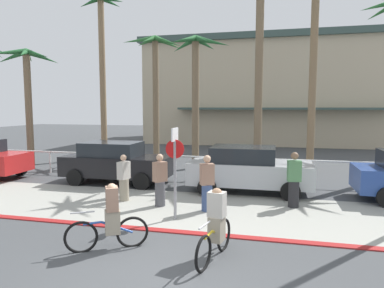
# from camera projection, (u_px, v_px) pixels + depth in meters

# --- Properties ---
(ground_plane) EXTENTS (80.00, 80.00, 0.00)m
(ground_plane) POSITION_uv_depth(u_px,v_px,m) (229.00, 175.00, 16.25)
(ground_plane) COLOR #424447
(sidewalk_strip) EXTENTS (44.00, 4.00, 0.02)m
(sidewalk_strip) POSITION_uv_depth(u_px,v_px,m) (204.00, 210.00, 10.64)
(sidewalk_strip) COLOR #9E9E93
(sidewalk_strip) RESTS_ON ground
(curb_paint) EXTENTS (44.00, 0.24, 0.03)m
(curb_paint) POSITION_uv_depth(u_px,v_px,m) (187.00, 233.00, 8.70)
(curb_paint) COLOR maroon
(curb_paint) RESTS_ON ground
(building_backdrop) EXTENTS (23.08, 12.83, 8.89)m
(building_backdrop) POSITION_uv_depth(u_px,v_px,m) (279.00, 92.00, 32.36)
(building_backdrop) COLOR #BCAD8E
(building_backdrop) RESTS_ON ground
(rail_fence) EXTENTS (21.54, 0.08, 1.04)m
(rail_fence) POSITION_uv_depth(u_px,v_px,m) (224.00, 162.00, 14.71)
(rail_fence) COLOR white
(rail_fence) RESTS_ON ground
(stop_sign_bike_lane) EXTENTS (0.52, 0.56, 2.56)m
(stop_sign_bike_lane) POSITION_uv_depth(u_px,v_px,m) (175.00, 160.00, 9.58)
(stop_sign_bike_lane) COLOR gray
(stop_sign_bike_lane) RESTS_ON ground
(palm_tree_1) EXTENTS (3.15, 3.38, 6.18)m
(palm_tree_1) POSITION_uv_depth(u_px,v_px,m) (27.00, 78.00, 18.54)
(palm_tree_1) COLOR #756047
(palm_tree_1) RESTS_ON ground
(palm_tree_2) EXTENTS (2.85, 3.02, 9.63)m
(palm_tree_2) POSITION_uv_depth(u_px,v_px,m) (101.00, 46.00, 20.64)
(palm_tree_2) COLOR #846B4C
(palm_tree_2) RESTS_ON ground
(palm_tree_3) EXTENTS (3.30, 2.91, 7.21)m
(palm_tree_3) POSITION_uv_depth(u_px,v_px,m) (156.00, 68.00, 20.24)
(palm_tree_3) COLOR #756047
(palm_tree_3) RESTS_ON ground
(palm_tree_4) EXTENTS (3.15, 3.15, 6.65)m
(palm_tree_4) POSITION_uv_depth(u_px,v_px,m) (196.00, 70.00, 17.42)
(palm_tree_4) COLOR #756047
(palm_tree_4) RESTS_ON ground
(palm_tree_5) EXTENTS (3.01, 3.39, 9.83)m
(palm_tree_5) POSITION_uv_depth(u_px,v_px,m) (261.00, 15.00, 15.58)
(palm_tree_5) COLOR #756047
(palm_tree_5) RESTS_ON ground
(palm_tree_6) EXTENTS (3.36, 3.61, 9.29)m
(palm_tree_6) POSITION_uv_depth(u_px,v_px,m) (314.00, 24.00, 16.58)
(palm_tree_6) COLOR #846B4C
(palm_tree_6) RESTS_ON ground
(car_black_1) EXTENTS (4.40, 2.02, 1.69)m
(car_black_1) POSITION_uv_depth(u_px,v_px,m) (116.00, 162.00, 14.38)
(car_black_1) COLOR black
(car_black_1) RESTS_ON ground
(car_silver_2) EXTENTS (4.40, 2.02, 1.69)m
(car_silver_2) POSITION_uv_depth(u_px,v_px,m) (248.00, 169.00, 12.76)
(car_silver_2) COLOR #B2B7BC
(car_silver_2) RESTS_ON ground
(cyclist_blue_0) EXTENTS (1.60, 0.96, 1.50)m
(cyclist_blue_0) POSITION_uv_depth(u_px,v_px,m) (110.00, 218.00, 7.67)
(cyclist_blue_0) COLOR black
(cyclist_blue_0) RESTS_ON ground
(cyclist_yellow_1) EXTENTS (0.45, 1.79, 1.50)m
(cyclist_yellow_1) POSITION_uv_depth(u_px,v_px,m) (216.00, 225.00, 7.21)
(cyclist_yellow_1) COLOR black
(cyclist_yellow_1) RESTS_ON ground
(pedestrian_0) EXTENTS (0.47, 0.43, 1.71)m
(pedestrian_0) POSITION_uv_depth(u_px,v_px,m) (207.00, 186.00, 10.43)
(pedestrian_0) COLOR #384C7A
(pedestrian_0) RESTS_ON ground
(pedestrian_1) EXTENTS (0.39, 0.45, 1.56)m
(pedestrian_1) POSITION_uv_depth(u_px,v_px,m) (124.00, 180.00, 11.61)
(pedestrian_1) COLOR gray
(pedestrian_1) RESTS_ON ground
(pedestrian_2) EXTENTS (0.44, 0.37, 1.75)m
(pedestrian_2) POSITION_uv_depth(u_px,v_px,m) (294.00, 182.00, 10.82)
(pedestrian_2) COLOR #232326
(pedestrian_2) RESTS_ON ground
(pedestrian_3) EXTENTS (0.45, 0.48, 1.67)m
(pedestrian_3) POSITION_uv_depth(u_px,v_px,m) (160.00, 182.00, 10.97)
(pedestrian_3) COLOR #4C4C51
(pedestrian_3) RESTS_ON ground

